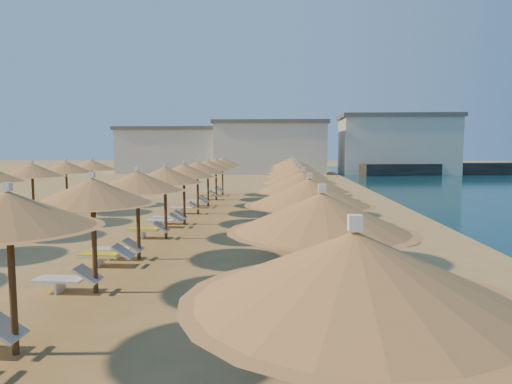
# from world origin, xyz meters

# --- Properties ---
(ground) EXTENTS (220.00, 220.00, 0.00)m
(ground) POSITION_xyz_m (0.00, 0.00, 0.00)
(ground) COLOR tan
(ground) RESTS_ON ground
(jetty) EXTENTS (30.12, 10.77, 1.50)m
(jetty) POSITION_xyz_m (27.19, 44.07, 0.75)
(jetty) COLOR black
(jetty) RESTS_ON ground
(hotel_blocks) EXTENTS (46.85, 9.70, 8.10)m
(hotel_blocks) POSITION_xyz_m (3.15, 45.38, 3.70)
(hotel_blocks) COLOR beige
(hotel_blocks) RESTS_ON ground
(parasol_row_east) EXTENTS (3.07, 33.34, 2.96)m
(parasol_row_east) POSITION_xyz_m (3.23, -0.03, 2.45)
(parasol_row_east) COLOR brown
(parasol_row_east) RESTS_ON ground
(parasol_row_west) EXTENTS (3.07, 33.34, 2.96)m
(parasol_row_west) POSITION_xyz_m (-1.95, -0.03, 2.45)
(parasol_row_west) COLOR brown
(parasol_row_west) RESTS_ON ground
(parasol_row_inland) EXTENTS (3.07, 19.88, 2.96)m
(parasol_row_inland) POSITION_xyz_m (-9.16, -0.03, 2.45)
(parasol_row_inland) COLOR brown
(parasol_row_inland) RESTS_ON ground
(loungers) EXTENTS (15.39, 30.84, 0.66)m
(loungers) POSITION_xyz_m (-1.20, -0.13, 0.34)
(loungers) COLOR white
(loungers) RESTS_ON ground
(beachgoer_b) EXTENTS (0.79, 0.94, 1.74)m
(beachgoer_b) POSITION_xyz_m (4.30, 5.03, 0.87)
(beachgoer_b) COLOR tan
(beachgoer_b) RESTS_ON ground
(beachgoer_a) EXTENTS (0.38, 0.57, 1.53)m
(beachgoer_a) POSITION_xyz_m (4.66, 2.55, 0.76)
(beachgoer_a) COLOR tan
(beachgoer_a) RESTS_ON ground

